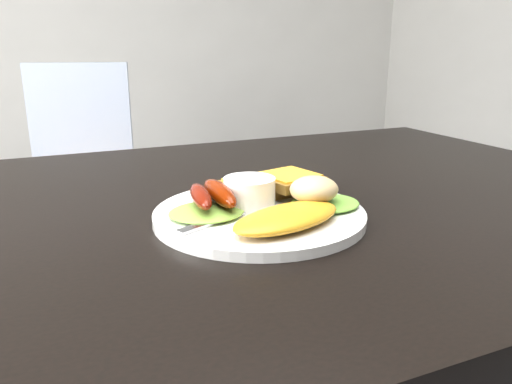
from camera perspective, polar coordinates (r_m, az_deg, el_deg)
dining_table at (r=0.70m, az=-0.44°, el=-2.13°), size 1.20×0.80×0.04m
dining_chair at (r=1.88m, az=-18.29°, el=0.19°), size 0.45×0.45×0.04m
person at (r=1.24m, az=-2.47°, el=3.18°), size 0.56×0.46×1.33m
plate at (r=0.60m, az=0.39°, el=-2.63°), size 0.25×0.25×0.01m
lettuce_left at (r=0.58m, az=-5.66°, el=-2.27°), size 0.09×0.09×0.01m
lettuce_right at (r=0.62m, az=7.87°, el=-1.26°), size 0.09×0.08×0.01m
omelette at (r=0.54m, az=3.59°, el=-2.93°), size 0.16×0.11×0.02m
sausage_a at (r=0.59m, az=-6.34°, el=-0.50°), size 0.03×0.09×0.02m
sausage_b at (r=0.60m, az=-4.19°, el=-0.12°), size 0.03×0.10×0.02m
ramekin at (r=0.61m, az=-0.76°, el=-0.07°), size 0.08×0.08×0.04m
toast_a at (r=0.66m, az=0.23°, el=0.43°), size 0.09×0.09×0.01m
toast_b at (r=0.66m, az=3.77°, el=1.34°), size 0.09×0.09×0.01m
potato_salad at (r=0.60m, az=6.64°, el=0.29°), size 0.06×0.06×0.03m
fork at (r=0.57m, az=-2.94°, el=-2.71°), size 0.14×0.07×0.00m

